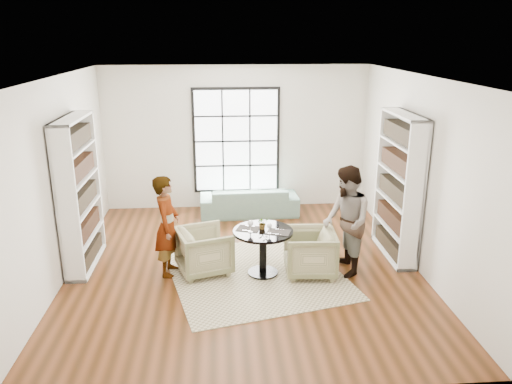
{
  "coord_description": "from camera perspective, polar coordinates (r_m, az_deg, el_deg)",
  "views": [
    {
      "loc": [
        -0.35,
        -7.31,
        3.59
      ],
      "look_at": [
        0.22,
        0.4,
        1.13
      ],
      "focal_mm": 35.0,
      "sensor_mm": 36.0,
      "label": 1
    }
  ],
  "objects": [
    {
      "name": "pedestal_table",
      "position": [
        7.69,
        0.8,
        -5.79
      ],
      "size": [
        0.92,
        0.92,
        0.73
      ],
      "rotation": [
        0.0,
        0.0,
        -0.31
      ],
      "color": "black",
      "rests_on": "ground"
    },
    {
      "name": "room_shell",
      "position": [
        8.2,
        -1.63,
        1.1
      ],
      "size": [
        6.0,
        6.01,
        6.0
      ],
      "color": "silver",
      "rests_on": "ground"
    },
    {
      "name": "wine_glass_right",
      "position": [
        7.43,
        1.55,
        -3.92
      ],
      "size": [
        0.08,
        0.08,
        0.17
      ],
      "color": "silver",
      "rests_on": "pedestal_table"
    },
    {
      "name": "cutlery_right",
      "position": [
        7.53,
        2.59,
        -4.55
      ],
      "size": [
        0.2,
        0.25,
        0.01
      ],
      "primitive_type": null,
      "rotation": [
        0.0,
        0.0,
        -0.31
      ],
      "color": "silver",
      "rests_on": "placemat_right"
    },
    {
      "name": "ground",
      "position": [
        8.15,
        -1.37,
        -8.5
      ],
      "size": [
        6.0,
        6.0,
        0.0
      ],
      "primitive_type": "plane",
      "color": "brown"
    },
    {
      "name": "person_right",
      "position": [
        7.74,
        10.28,
        -3.33
      ],
      "size": [
        0.7,
        0.87,
        1.71
      ],
      "primitive_type": "imported",
      "rotation": [
        0.0,
        0.0,
        -1.5
      ],
      "color": "gray",
      "rests_on": "ground"
    },
    {
      "name": "armchair_right",
      "position": [
        7.82,
        6.15,
        -6.89
      ],
      "size": [
        0.83,
        0.81,
        0.71
      ],
      "primitive_type": "imported",
      "rotation": [
        0.0,
        0.0,
        -1.63
      ],
      "color": "#C0AD89",
      "rests_on": "ground"
    },
    {
      "name": "wine_glass_left",
      "position": [
        7.49,
        -0.64,
        -3.63
      ],
      "size": [
        0.09,
        0.09,
        0.19
      ],
      "color": "silver",
      "rests_on": "pedestal_table"
    },
    {
      "name": "armchair_left",
      "position": [
        7.87,
        -5.93,
        -6.69
      ],
      "size": [
        0.99,
        0.97,
        0.72
      ],
      "primitive_type": "imported",
      "rotation": [
        0.0,
        0.0,
        1.88
      ],
      "color": "#BEB087",
      "rests_on": "ground"
    },
    {
      "name": "sofa",
      "position": [
        10.32,
        -0.79,
        -1.01
      ],
      "size": [
        2.03,
        0.84,
        0.58
      ],
      "primitive_type": "imported",
      "rotation": [
        0.0,
        0.0,
        3.17
      ],
      "color": "slate",
      "rests_on": "ground"
    },
    {
      "name": "flower_centerpiece",
      "position": [
        7.64,
        0.76,
        -3.56
      ],
      "size": [
        0.19,
        0.18,
        0.19
      ],
      "primitive_type": "imported",
      "rotation": [
        0.0,
        0.0,
        0.23
      ],
      "color": "gray",
      "rests_on": "pedestal_table"
    },
    {
      "name": "person_left",
      "position": [
        7.74,
        -10.11,
        -3.83
      ],
      "size": [
        0.43,
        0.61,
        1.58
      ],
      "primitive_type": "imported",
      "rotation": [
        0.0,
        0.0,
        1.48
      ],
      "color": "gray",
      "rests_on": "ground"
    },
    {
      "name": "cutlery_left",
      "position": [
        7.66,
        -0.87,
        -4.16
      ],
      "size": [
        0.2,
        0.25,
        0.01
      ],
      "primitive_type": null,
      "rotation": [
        0.0,
        0.0,
        -0.31
      ],
      "color": "silver",
      "rests_on": "placemat_left"
    },
    {
      "name": "placemat_left",
      "position": [
        7.66,
        -0.87,
        -4.21
      ],
      "size": [
        0.4,
        0.35,
        0.01
      ],
      "primitive_type": "cube",
      "rotation": [
        0.0,
        0.0,
        -0.31
      ],
      "color": "black",
      "rests_on": "pedestal_table"
    },
    {
      "name": "placemat_right",
      "position": [
        7.54,
        2.59,
        -4.6
      ],
      "size": [
        0.4,
        0.35,
        0.01
      ],
      "primitive_type": "cube",
      "rotation": [
        0.0,
        0.0,
        -0.31
      ],
      "color": "black",
      "rests_on": "pedestal_table"
    },
    {
      "name": "rug",
      "position": [
        7.89,
        0.06,
        -9.37
      ],
      "size": [
        3.08,
        3.08,
        0.01
      ],
      "primitive_type": "cube",
      "rotation": [
        0.0,
        0.0,
        0.24
      ],
      "color": "#C5B893",
      "rests_on": "ground"
    }
  ]
}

